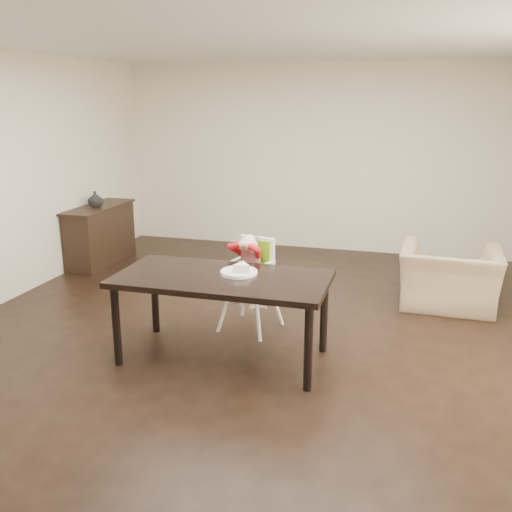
{
  "coord_description": "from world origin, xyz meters",
  "views": [
    {
      "loc": [
        1.33,
        -4.78,
        2.21
      ],
      "look_at": [
        -0.07,
        0.14,
        0.78
      ],
      "focal_mm": 40.0,
      "sensor_mm": 36.0,
      "label": 1
    }
  ],
  "objects_px": {
    "dining_table": "(222,285)",
    "armchair": "(450,267)",
    "high_chair": "(252,262)",
    "sideboard": "(100,234)"
  },
  "relations": [
    {
      "from": "high_chair",
      "to": "sideboard",
      "type": "height_order",
      "value": "high_chair"
    },
    {
      "from": "armchair",
      "to": "sideboard",
      "type": "height_order",
      "value": "armchair"
    },
    {
      "from": "high_chair",
      "to": "armchair",
      "type": "xyz_separation_m",
      "value": [
        1.88,
        1.14,
        -0.22
      ]
    },
    {
      "from": "dining_table",
      "to": "armchair",
      "type": "relative_size",
      "value": 1.76
    },
    {
      "from": "armchair",
      "to": "high_chair",
      "type": "bearing_deg",
      "value": 32.98
    },
    {
      "from": "dining_table",
      "to": "armchair",
      "type": "height_order",
      "value": "armchair"
    },
    {
      "from": "dining_table",
      "to": "armchair",
      "type": "distance_m",
      "value": 2.69
    },
    {
      "from": "dining_table",
      "to": "sideboard",
      "type": "distance_m",
      "value": 3.51
    },
    {
      "from": "high_chair",
      "to": "sideboard",
      "type": "bearing_deg",
      "value": 161.36
    },
    {
      "from": "high_chair",
      "to": "sideboard",
      "type": "distance_m",
      "value": 3.12
    }
  ]
}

